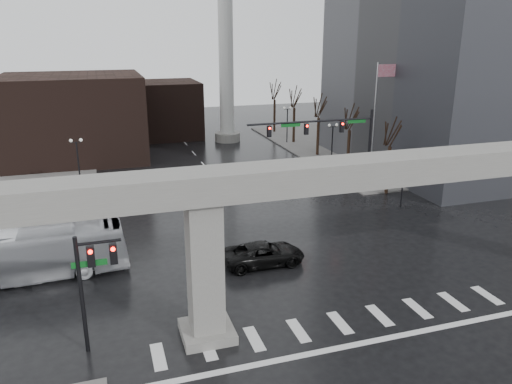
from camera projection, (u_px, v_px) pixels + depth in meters
ground at (332, 313)px, 27.48m from camera, size 160.00×160.00×0.00m
sidewalk_ne at (389, 146)px, 67.63m from camera, size 28.00×36.00×0.15m
elevated_guideway at (360, 192)px, 25.74m from camera, size 48.00×2.60×8.70m
building_far_left at (74, 117)px, 60.01m from camera, size 16.00×14.00×10.00m
building_far_mid at (164, 109)px, 72.85m from camera, size 10.00×10.00×8.00m
smokestack at (226, 43)px, 66.86m from camera, size 3.60×3.60×30.00m
signal_mast_arm at (333, 135)px, 45.35m from camera, size 12.12×0.43×8.00m
signal_left_pole at (92, 274)px, 23.15m from camera, size 2.30×0.30×6.00m
flagpole_assembly at (377, 109)px, 49.55m from camera, size 2.06×0.12×12.00m
lamp_right_0 at (404, 169)px, 43.02m from camera, size 1.22×0.32×5.11m
lamp_right_1 at (332, 138)px, 55.72m from camera, size 1.22×0.32×5.11m
lamp_right_2 at (287, 118)px, 68.42m from camera, size 1.22×0.32×5.11m
lamp_left_0 at (73, 200)px, 35.22m from camera, size 1.22×0.32×5.11m
lamp_left_1 at (78, 155)px, 47.92m from camera, size 1.22×0.32×5.11m
lamp_left_2 at (80, 130)px, 60.62m from camera, size 1.22×0.32×5.11m
tree_right_0 at (389, 165)px, 47.17m from camera, size 1.09×1.58×7.50m
tree_right_1 at (349, 147)px, 54.41m from camera, size 1.09×1.61×7.67m
tree_right_2 at (318, 133)px, 61.64m from camera, size 1.10×1.63×7.85m
tree_right_3 at (294, 122)px, 68.88m from camera, size 1.11×1.66×8.02m
tree_right_4 at (275, 113)px, 76.12m from camera, size 1.12×1.69×8.19m
pickup_truck at (264, 254)px, 33.05m from camera, size 5.45×2.52×1.51m
city_bus at (29, 254)px, 30.90m from camera, size 11.86×3.07×3.29m
far_car at (194, 182)px, 48.78m from camera, size 2.59×4.81×1.55m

